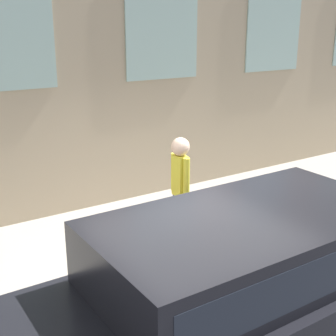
% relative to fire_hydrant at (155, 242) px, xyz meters
% --- Properties ---
extents(ground_plane, '(80.00, 80.00, 0.00)m').
position_rel_fire_hydrant_xyz_m(ground_plane, '(-0.44, -0.35, -0.53)').
color(ground_plane, '#47474C').
extents(sidewalk, '(3.01, 60.00, 0.13)m').
position_rel_fire_hydrant_xyz_m(sidewalk, '(1.06, -0.35, -0.46)').
color(sidewalk, '#A8A093').
rests_on(sidewalk, ground_plane).
extents(building_facade, '(0.33, 40.00, 7.25)m').
position_rel_fire_hydrant_xyz_m(building_facade, '(2.72, -0.35, 3.09)').
color(building_facade, tan).
rests_on(building_facade, ground_plane).
extents(fire_hydrant, '(0.31, 0.43, 0.78)m').
position_rel_fire_hydrant_xyz_m(fire_hydrant, '(0.00, 0.00, 0.00)').
color(fire_hydrant, red).
rests_on(fire_hydrant, sidewalk).
extents(person, '(0.41, 0.27, 1.69)m').
position_rel_fire_hydrant_xyz_m(person, '(0.41, -0.70, 0.62)').
color(person, navy).
rests_on(person, sidewalk).
extents(parked_truck_charcoal_near, '(1.90, 5.11, 1.61)m').
position_rel_fire_hydrant_xyz_m(parked_truck_charcoal_near, '(-1.84, 0.11, 0.42)').
color(parked_truck_charcoal_near, black).
rests_on(parked_truck_charcoal_near, ground_plane).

